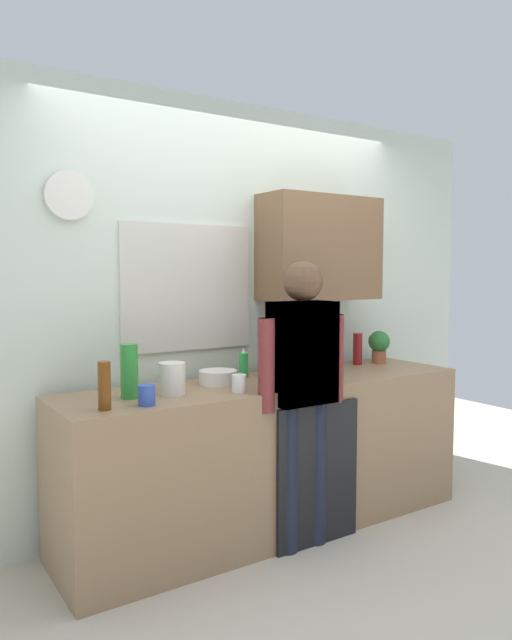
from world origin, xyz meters
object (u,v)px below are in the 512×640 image
Objects in this scene: coffee_maker at (316,351)px; mixing_bowl at (218,377)px; cup_white_mug at (239,383)px; bottle_clear_soda at (129,371)px; bottle_red_vinegar at (358,349)px; person_at_sink at (302,380)px; storage_canister at (172,379)px; dish_soap at (244,365)px; bottle_amber_beer at (104,386)px; cup_blue_mug at (147,395)px; bottle_olive_oil at (271,356)px; potted_plant at (379,345)px; person_guest at (302,380)px.

coffee_maker is 0.68m from mixing_bowl.
bottle_clear_soda is at bearing 162.54° from cup_white_mug.
person_at_sink reaches higher than bottle_red_vinegar.
dish_soap is at bearing 21.43° from storage_canister.
bottle_clear_soda is 1.75m from bottle_red_vinegar.
person_at_sink reaches higher than cup_white_mug.
mixing_bowl is at bearing 19.27° from bottle_amber_beer.
cup_blue_mug is 0.63m from mixing_bowl.
bottle_amber_beer is 1.22m from bottle_olive_oil.
dish_soap is at bearing 13.70° from bottle_clear_soda.
potted_plant is (0.67, 0.12, -0.01)m from coffee_maker.
potted_plant is (1.34, 0.06, 0.09)m from mixing_bowl.
person_at_sink is (-0.86, -0.48, -0.06)m from bottle_red_vinegar.
cup_blue_mug is at bearing -5.18° from bottle_amber_beer.
person_guest is (0.88, -0.30, -0.09)m from bottle_clear_soda.
bottle_amber_beer is 1.28× the size of dish_soap.
bottle_amber_beer is (-1.43, -0.21, -0.03)m from coffee_maker.
cup_blue_mug is 1.93m from potted_plant.
mixing_bowl is at bearing 26.96° from cup_blue_mug.
bottle_amber_beer reaches higher than dish_soap.
bottle_amber_beer and potted_plant have the same top height.
bottle_red_vinegar is (1.94, 0.37, -0.00)m from bottle_amber_beer.
potted_plant is (1.91, 0.14, -0.01)m from bottle_clear_soda.
coffee_maker is at bearing 8.21° from bottle_amber_beer.
dish_soap is (0.81, 0.20, -0.06)m from bottle_clear_soda.
person_at_sink reaches higher than bottle_amber_beer.
bottle_amber_beer is at bearing -179.45° from cup_white_mug.
mixing_bowl is (-0.41, -0.06, -0.08)m from bottle_olive_oil.
cup_white_mug is 0.56× the size of storage_canister.
coffee_maker is at bearing -148.46° from person_guest.
mixing_bowl is 1.34m from potted_plant.
person_guest reaches higher than coffee_maker.
person_guest is at bearing -156.72° from potted_plant.
person_at_sink reaches higher than bottle_olive_oil.
bottle_red_vinegar is at bearing 16.73° from cup_white_mug.
bottle_red_vinegar is 0.14× the size of person_guest.
cup_blue_mug is 0.27m from storage_canister.
bottle_amber_beer is 1.08m from dish_soap.
storage_canister is (0.22, -0.03, -0.06)m from bottle_clear_soda.
person_at_sink and person_guest have the same top height.
bottle_olive_oil is at bearing 7.88° from mixing_bowl.
bottle_amber_beer is 0.14× the size of person_at_sink.
person_at_sink is (1.08, -0.12, -0.06)m from bottle_amber_beer.
mixing_bowl is at bearing 8.59° from bottle_clear_soda.
person_at_sink is at bearing -20.45° from cup_white_mug.
person_guest reaches higher than bottle_clear_soda.
bottle_olive_oil reaches higher than bottle_amber_beer.
bottle_amber_beer is (-0.19, -0.18, -0.03)m from bottle_clear_soda.
person_guest is at bearing -50.59° from mixing_bowl.
person_guest is (1.08, -0.12, -0.06)m from bottle_amber_beer.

